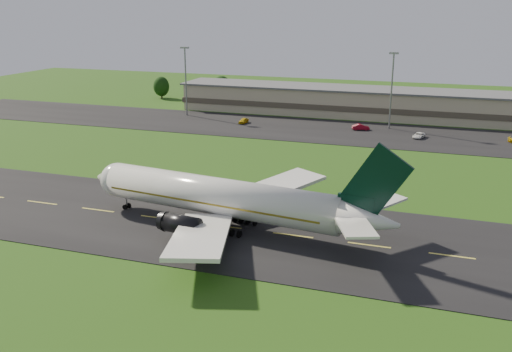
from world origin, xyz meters
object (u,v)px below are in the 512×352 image
(light_mast_west, at_px, (186,73))
(service_vehicle_c, at_px, (419,135))
(terminal, at_px, (401,105))
(service_vehicle_b, at_px, (361,127))
(light_mast_centre, at_px, (392,82))
(airliner, at_px, (224,198))
(service_vehicle_a, at_px, (244,121))

(light_mast_west, bearing_deg, service_vehicle_c, -7.59)
(terminal, distance_m, service_vehicle_b, 22.28)
(terminal, distance_m, light_mast_west, 64.10)
(terminal, bearing_deg, light_mast_centre, -94.95)
(light_mast_west, distance_m, service_vehicle_c, 70.00)
(airliner, relative_size, service_vehicle_a, 11.94)
(airliner, bearing_deg, service_vehicle_a, 115.20)
(service_vehicle_c, bearing_deg, service_vehicle_b, 174.80)
(service_vehicle_b, bearing_deg, light_mast_centre, -75.77)
(light_mast_west, relative_size, light_mast_centre, 1.00)
(terminal, height_order, service_vehicle_a, terminal)
(airliner, bearing_deg, service_vehicle_b, 90.75)
(airliner, relative_size, light_mast_west, 2.51)
(terminal, distance_m, service_vehicle_c, 26.43)
(service_vehicle_b, bearing_deg, airliner, 156.32)
(light_mast_west, relative_size, service_vehicle_c, 4.25)
(light_mast_west, xyz_separation_m, service_vehicle_c, (68.36, -9.11, -11.97))
(light_mast_centre, bearing_deg, service_vehicle_c, -47.44)
(terminal, distance_m, service_vehicle_a, 46.71)
(airliner, xyz_separation_m, service_vehicle_c, (24.07, 71.00, -3.90))
(service_vehicle_a, relative_size, service_vehicle_b, 0.94)
(light_mast_centre, relative_size, service_vehicle_a, 4.75)
(service_vehicle_b, bearing_deg, terminal, -39.35)
(service_vehicle_a, height_order, service_vehicle_b, service_vehicle_b)
(light_mast_west, distance_m, service_vehicle_b, 54.53)
(terminal, height_order, light_mast_west, light_mast_west)
(light_mast_west, bearing_deg, service_vehicle_b, -4.56)
(airliner, height_order, light_mast_west, light_mast_west)
(light_mast_west, bearing_deg, terminal, 14.76)
(light_mast_centre, relative_size, service_vehicle_c, 4.25)
(light_mast_centre, distance_m, service_vehicle_c, 17.21)
(light_mast_centre, xyz_separation_m, service_vehicle_a, (-39.63, -5.91, -11.91))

